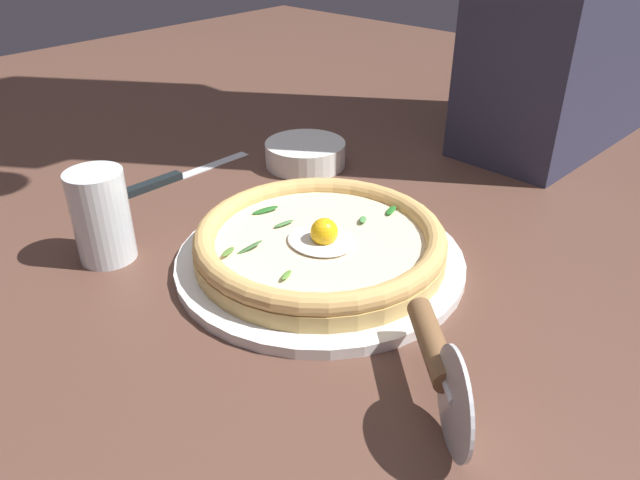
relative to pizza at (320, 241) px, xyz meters
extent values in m
cube|color=brown|center=(0.04, 0.01, -0.05)|extent=(2.40, 2.40, 0.03)
cylinder|color=white|center=(0.00, 0.00, -0.02)|extent=(0.32, 0.32, 0.01)
cylinder|color=tan|center=(0.00, 0.00, -0.01)|extent=(0.28, 0.28, 0.02)
torus|color=tan|center=(0.00, 0.00, 0.01)|extent=(0.28, 0.28, 0.02)
cylinder|color=#FCE3B5|center=(0.00, 0.00, 0.00)|extent=(0.23, 0.23, 0.00)
ellipsoid|color=white|center=(-0.01, 0.01, 0.01)|extent=(0.08, 0.07, 0.01)
sphere|color=yellow|center=(-0.01, 0.01, 0.02)|extent=(0.03, 0.03, 0.03)
ellipsoid|color=#41703C|center=(0.03, 0.07, 0.01)|extent=(0.02, 0.03, 0.01)
ellipsoid|color=#4A8D4B|center=(-0.01, -0.06, 0.01)|extent=(0.02, 0.02, 0.01)
ellipsoid|color=#527A32|center=(0.05, 0.09, 0.01)|extent=(0.02, 0.03, 0.01)
ellipsoid|color=#5B8F39|center=(-0.03, 0.08, 0.01)|extent=(0.02, 0.02, 0.01)
ellipsoid|color=#257226|center=(-0.02, -0.10, 0.01)|extent=(0.02, 0.02, 0.01)
ellipsoid|color=#236423|center=(0.09, 0.00, 0.01)|extent=(0.02, 0.03, 0.01)
ellipsoid|color=#457B42|center=(0.05, 0.01, 0.01)|extent=(0.01, 0.03, 0.01)
cylinder|color=white|center=(0.20, -0.20, -0.01)|extent=(0.12, 0.12, 0.04)
cylinder|color=silver|center=(-0.24, 0.12, 0.01)|extent=(0.06, 0.06, 0.09)
cylinder|color=silver|center=(-0.24, 0.12, 0.01)|extent=(0.02, 0.02, 0.01)
cylinder|color=brown|center=(-0.19, 0.08, 0.01)|extent=(0.09, 0.08, 0.02)
cube|color=silver|center=(0.31, -0.10, -0.03)|extent=(0.02, 0.13, 0.00)
cube|color=black|center=(0.31, 0.01, -0.03)|extent=(0.02, 0.09, 0.01)
cylinder|color=silver|center=(0.19, 0.15, 0.02)|extent=(0.06, 0.06, 0.11)
cylinder|color=#AE2636|center=(0.19, 0.15, -0.01)|extent=(0.06, 0.06, 0.05)
camera|label=1|loc=(-0.38, 0.43, 0.34)|focal=34.07mm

